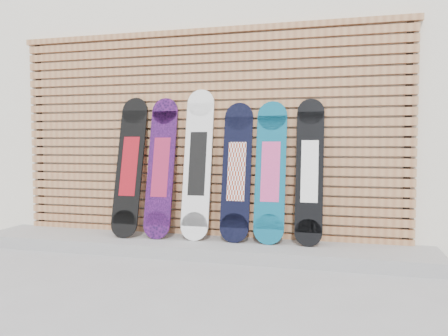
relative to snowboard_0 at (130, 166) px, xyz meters
The scene contains 10 objects.
ground 1.46m from the snowboard_0, 39.97° to the right, with size 80.00×80.00×0.00m, color #959497.
building 3.22m from the snowboard_0, 62.87° to the left, with size 12.00×5.00×3.60m, color silver.
concrete_step 1.10m from the snowboard_0, ahead, with size 4.60×0.70×0.12m, color gray.
slat_wall 0.86m from the snowboard_0, 15.71° to the left, with size 4.26×0.08×2.29m.
snowboard_0 is the anchor object (origin of this frame).
snowboard_1 0.35m from the snowboard_0, ahead, with size 0.29×0.34×1.46m.
snowboard_2 0.75m from the snowboard_0, ahead, with size 0.29×0.31×1.54m.
snowboard_3 1.15m from the snowboard_0, ahead, with size 0.29×0.30×1.39m.
snowboard_4 1.49m from the snowboard_0, ahead, with size 0.30×0.30×1.40m.
snowboard_5 1.87m from the snowboard_0, ahead, with size 0.26×0.28×1.42m.
Camera 1 is at (1.20, -3.46, 1.09)m, focal length 35.00 mm.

